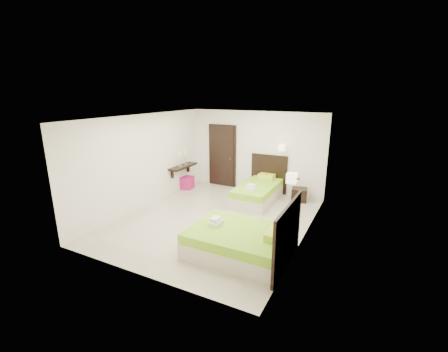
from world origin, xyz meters
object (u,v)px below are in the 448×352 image
at_px(bed_single, 259,191).
at_px(ottoman, 187,183).
at_px(bed_double, 243,241).
at_px(nightstand, 299,195).

bearing_deg(bed_single, ottoman, -179.71).
relative_size(bed_single, bed_double, 1.00).
bearing_deg(bed_single, bed_double, -74.87).
bearing_deg(ottoman, nightstand, 8.06).
distance_m(bed_single, ottoman, 2.60).
bearing_deg(bed_double, ottoman, 138.18).
bearing_deg(nightstand, ottoman, 177.54).
bearing_deg(nightstand, bed_single, -165.63).
bearing_deg(ottoman, bed_double, -41.82).
height_order(bed_single, ottoman, bed_single).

